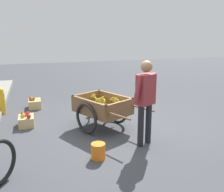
# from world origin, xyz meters

# --- Properties ---
(ground_plane) EXTENTS (24.00, 24.00, 0.00)m
(ground_plane) POSITION_xyz_m (0.00, 0.00, 0.00)
(ground_plane) COLOR #3D3F44
(fruit_cart) EXTENTS (1.81, 1.43, 0.71)m
(fruit_cart) POSITION_xyz_m (0.35, 0.25, 0.44)
(fruit_cart) COLOR brown
(fruit_cart) RESTS_ON ground
(vendor_person) EXTENTS (0.33, 0.52, 1.55)m
(vendor_person) POSITION_xyz_m (-0.68, -0.28, 0.92)
(vendor_person) COLOR black
(vendor_person) RESTS_ON ground
(fire_hydrant) EXTENTS (0.25, 0.25, 0.67)m
(fire_hydrant) POSITION_xyz_m (1.99, 2.43, 0.33)
(fire_hydrant) COLOR gold
(fire_hydrant) RESTS_ON ground
(plastic_bucket) EXTENTS (0.24, 0.24, 0.26)m
(plastic_bucket) POSITION_xyz_m (-0.97, 0.67, 0.13)
(plastic_bucket) COLOR orange
(plastic_bucket) RESTS_ON ground
(apple_crate) EXTENTS (0.44, 0.32, 0.31)m
(apple_crate) POSITION_xyz_m (2.31, 1.64, 0.12)
(apple_crate) COLOR tan
(apple_crate) RESTS_ON ground
(mixed_fruit_crate) EXTENTS (0.44, 0.32, 0.32)m
(mixed_fruit_crate) POSITION_xyz_m (0.93, 1.83, 0.12)
(mixed_fruit_crate) COLOR tan
(mixed_fruit_crate) RESTS_ON ground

